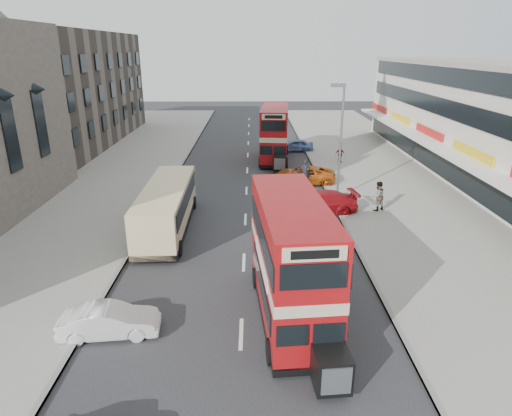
% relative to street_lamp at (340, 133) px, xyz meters
% --- Properties ---
extents(ground, '(160.00, 160.00, 0.00)m').
position_rel_street_lamp_xyz_m(ground, '(-6.52, -18.00, -4.78)').
color(ground, '#28282B').
rests_on(ground, ground).
extents(road_surface, '(12.00, 90.00, 0.01)m').
position_rel_street_lamp_xyz_m(road_surface, '(-6.52, 2.00, -4.78)').
color(road_surface, '#28282B').
rests_on(road_surface, ground).
extents(pavement_right, '(12.00, 90.00, 0.15)m').
position_rel_street_lamp_xyz_m(pavement_right, '(5.48, 2.00, -4.71)').
color(pavement_right, gray).
rests_on(pavement_right, ground).
extents(pavement_left, '(12.00, 90.00, 0.15)m').
position_rel_street_lamp_xyz_m(pavement_left, '(-18.52, 2.00, -4.71)').
color(pavement_left, gray).
rests_on(pavement_left, ground).
extents(kerb_left, '(0.20, 90.00, 0.16)m').
position_rel_street_lamp_xyz_m(kerb_left, '(-12.62, 2.00, -4.71)').
color(kerb_left, gray).
rests_on(kerb_left, ground).
extents(kerb_right, '(0.20, 90.00, 0.16)m').
position_rel_street_lamp_xyz_m(kerb_right, '(-0.42, 2.00, -4.71)').
color(kerb_right, gray).
rests_on(kerb_right, ground).
extents(brick_terrace, '(14.00, 28.00, 12.00)m').
position_rel_street_lamp_xyz_m(brick_terrace, '(-28.52, 20.00, 1.22)').
color(brick_terrace, '#66594C').
rests_on(brick_terrace, ground).
extents(commercial_row, '(9.90, 46.20, 9.30)m').
position_rel_street_lamp_xyz_m(commercial_row, '(13.42, 4.00, -0.09)').
color(commercial_row, beige).
rests_on(commercial_row, ground).
extents(street_lamp, '(1.00, 0.20, 8.12)m').
position_rel_street_lamp_xyz_m(street_lamp, '(0.00, 0.00, 0.00)').
color(street_lamp, slate).
rests_on(street_lamp, ground).
extents(bus_main, '(3.11, 8.77, 4.79)m').
position_rel_street_lamp_xyz_m(bus_main, '(-4.56, -14.82, -2.26)').
color(bus_main, black).
rests_on(bus_main, ground).
extents(bus_second, '(3.08, 9.13, 4.94)m').
position_rel_street_lamp_xyz_m(bus_second, '(-3.92, 11.68, -2.18)').
color(bus_second, black).
rests_on(bus_second, ground).
extents(coach, '(2.64, 9.59, 2.53)m').
position_rel_street_lamp_xyz_m(coach, '(-11.16, -5.60, -3.29)').
color(coach, black).
rests_on(coach, ground).
extents(car_left_front, '(3.83, 1.68, 1.22)m').
position_rel_street_lamp_xyz_m(car_left_front, '(-11.50, -16.00, -4.17)').
color(car_left_front, white).
rests_on(car_left_front, ground).
extents(car_right_a, '(5.36, 2.76, 1.49)m').
position_rel_street_lamp_xyz_m(car_right_a, '(-1.73, -2.95, -4.04)').
color(car_right_a, '#A91017').
rests_on(car_right_a, ground).
extents(car_right_b, '(5.11, 2.67, 1.37)m').
position_rel_street_lamp_xyz_m(car_right_b, '(-1.90, 4.00, -4.10)').
color(car_right_b, '#C75A13').
rests_on(car_right_b, ground).
extents(car_right_c, '(3.80, 1.53, 1.29)m').
position_rel_street_lamp_xyz_m(car_right_c, '(-1.53, 15.63, -4.14)').
color(car_right_c, '#5777AE').
rests_on(car_right_c, ground).
extents(pedestrian_near, '(0.88, 0.77, 2.01)m').
position_rel_street_lamp_xyz_m(pedestrian_near, '(2.21, -2.76, -3.63)').
color(pedestrian_near, gray).
rests_on(pedestrian_near, pavement_right).
extents(pedestrian_far, '(0.95, 0.51, 1.53)m').
position_rel_street_lamp_xyz_m(pedestrian_far, '(2.18, 10.33, -3.87)').
color(pedestrian_far, gray).
rests_on(pedestrian_far, pavement_right).
extents(cyclist, '(0.71, 1.92, 2.21)m').
position_rel_street_lamp_xyz_m(cyclist, '(-1.94, 2.75, -4.04)').
color(cyclist, gray).
rests_on(cyclist, ground).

